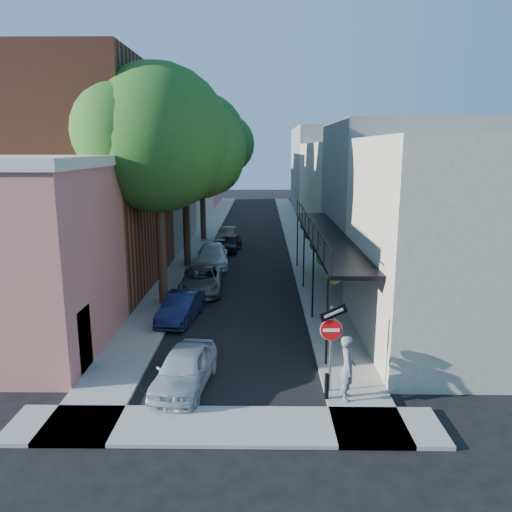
{
  "coord_description": "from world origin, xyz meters",
  "views": [
    {
      "loc": [
        1.02,
        -13.45,
        7.58
      ],
      "look_at": [
        0.76,
        8.59,
        2.8
      ],
      "focal_mm": 35.0,
      "sensor_mm": 36.0,
      "label": 1
    }
  ],
  "objects_px": {
    "parked_car_a": "(184,369)",
    "parked_car_d": "(213,255)",
    "sign_post": "(331,333)",
    "parked_car_e": "(229,243)",
    "oak_mid": "(191,157)",
    "oak_near": "(168,142)",
    "bollard": "(327,386)",
    "parked_car_f": "(227,235)",
    "pedestrian": "(347,368)",
    "oak_far": "(207,139)",
    "parked_car_c": "(202,281)",
    "parked_car_b": "(181,307)"
  },
  "relations": [
    {
      "from": "parked_car_b",
      "to": "parked_car_c",
      "type": "relative_size",
      "value": 0.81
    },
    {
      "from": "oak_mid",
      "to": "parked_car_a",
      "type": "relative_size",
      "value": 2.65
    },
    {
      "from": "oak_far",
      "to": "parked_car_e",
      "type": "relative_size",
      "value": 3.17
    },
    {
      "from": "oak_far",
      "to": "parked_car_a",
      "type": "relative_size",
      "value": 3.09
    },
    {
      "from": "bollard",
      "to": "parked_car_b",
      "type": "bearing_deg",
      "value": 127.59
    },
    {
      "from": "oak_far",
      "to": "pedestrian",
      "type": "bearing_deg",
      "value": -75.43
    },
    {
      "from": "oak_near",
      "to": "oak_mid",
      "type": "distance_m",
      "value": 8.01
    },
    {
      "from": "oak_far",
      "to": "parked_car_c",
      "type": "bearing_deg",
      "value": -85.61
    },
    {
      "from": "parked_car_e",
      "to": "pedestrian",
      "type": "relative_size",
      "value": 1.87
    },
    {
      "from": "parked_car_d",
      "to": "oak_near",
      "type": "bearing_deg",
      "value": -102.66
    },
    {
      "from": "oak_near",
      "to": "parked_car_f",
      "type": "bearing_deg",
      "value": 84.83
    },
    {
      "from": "oak_mid",
      "to": "parked_car_b",
      "type": "relative_size",
      "value": 2.7
    },
    {
      "from": "parked_car_f",
      "to": "oak_far",
      "type": "bearing_deg",
      "value": 178.02
    },
    {
      "from": "oak_mid",
      "to": "bollard",
      "type": "bearing_deg",
      "value": -70.1
    },
    {
      "from": "parked_car_d",
      "to": "parked_car_e",
      "type": "distance_m",
      "value": 4.68
    },
    {
      "from": "sign_post",
      "to": "oak_mid",
      "type": "relative_size",
      "value": 0.29
    },
    {
      "from": "sign_post",
      "to": "parked_car_f",
      "type": "relative_size",
      "value": 0.83
    },
    {
      "from": "oak_near",
      "to": "parked_car_e",
      "type": "height_order",
      "value": "oak_near"
    },
    {
      "from": "sign_post",
      "to": "bollard",
      "type": "xyz_separation_m",
      "value": [
        -0.16,
        -0.47,
        -1.52
      ]
    },
    {
      "from": "pedestrian",
      "to": "oak_far",
      "type": "bearing_deg",
      "value": 21.23
    },
    {
      "from": "sign_post",
      "to": "bollard",
      "type": "height_order",
      "value": "sign_post"
    },
    {
      "from": "oak_near",
      "to": "parked_car_c",
      "type": "distance_m",
      "value": 7.6
    },
    {
      "from": "parked_car_b",
      "to": "sign_post",
      "type": "bearing_deg",
      "value": -42.11
    },
    {
      "from": "parked_car_b",
      "to": "oak_mid",
      "type": "bearing_deg",
      "value": 102.12
    },
    {
      "from": "sign_post",
      "to": "parked_car_e",
      "type": "height_order",
      "value": "sign_post"
    },
    {
      "from": "sign_post",
      "to": "parked_car_e",
      "type": "distance_m",
      "value": 22.61
    },
    {
      "from": "parked_car_c",
      "to": "parked_car_b",
      "type": "bearing_deg",
      "value": -97.67
    },
    {
      "from": "bollard",
      "to": "pedestrian",
      "type": "relative_size",
      "value": 0.4
    },
    {
      "from": "parked_car_d",
      "to": "pedestrian",
      "type": "relative_size",
      "value": 2.42
    },
    {
      "from": "parked_car_b",
      "to": "parked_car_e",
      "type": "distance_m",
      "value": 15.34
    },
    {
      "from": "parked_car_d",
      "to": "parked_car_a",
      "type": "bearing_deg",
      "value": -92.12
    },
    {
      "from": "sign_post",
      "to": "oak_far",
      "type": "height_order",
      "value": "oak_far"
    },
    {
      "from": "parked_car_e",
      "to": "parked_car_f",
      "type": "distance_m",
      "value": 4.0
    },
    {
      "from": "sign_post",
      "to": "parked_car_d",
      "type": "relative_size",
      "value": 0.62
    },
    {
      "from": "parked_car_c",
      "to": "parked_car_d",
      "type": "distance_m",
      "value": 6.17
    },
    {
      "from": "parked_car_b",
      "to": "parked_car_d",
      "type": "distance_m",
      "value": 10.7
    },
    {
      "from": "parked_car_a",
      "to": "parked_car_b",
      "type": "bearing_deg",
      "value": 107.2
    },
    {
      "from": "oak_near",
      "to": "parked_car_b",
      "type": "distance_m",
      "value": 7.71
    },
    {
      "from": "sign_post",
      "to": "parked_car_a",
      "type": "bearing_deg",
      "value": 174.87
    },
    {
      "from": "oak_mid",
      "to": "oak_near",
      "type": "bearing_deg",
      "value": -89.63
    },
    {
      "from": "sign_post",
      "to": "parked_car_a",
      "type": "height_order",
      "value": "sign_post"
    },
    {
      "from": "parked_car_d",
      "to": "sign_post",
      "type": "bearing_deg",
      "value": -77.59
    },
    {
      "from": "bollard",
      "to": "oak_mid",
      "type": "xyz_separation_m",
      "value": [
        -6.42,
        17.73,
        6.54
      ]
    },
    {
      "from": "oak_near",
      "to": "oak_mid",
      "type": "relative_size",
      "value": 1.12
    },
    {
      "from": "bollard",
      "to": "sign_post",
      "type": "bearing_deg",
      "value": 71.44
    },
    {
      "from": "sign_post",
      "to": "parked_car_c",
      "type": "relative_size",
      "value": 0.64
    },
    {
      "from": "oak_near",
      "to": "parked_car_d",
      "type": "bearing_deg",
      "value": 82.01
    },
    {
      "from": "parked_car_a",
      "to": "parked_car_d",
      "type": "distance_m",
      "value": 17.1
    },
    {
      "from": "parked_car_e",
      "to": "oak_mid",
      "type": "bearing_deg",
      "value": -106.67
    },
    {
      "from": "oak_mid",
      "to": "pedestrian",
      "type": "bearing_deg",
      "value": -68.39
    }
  ]
}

